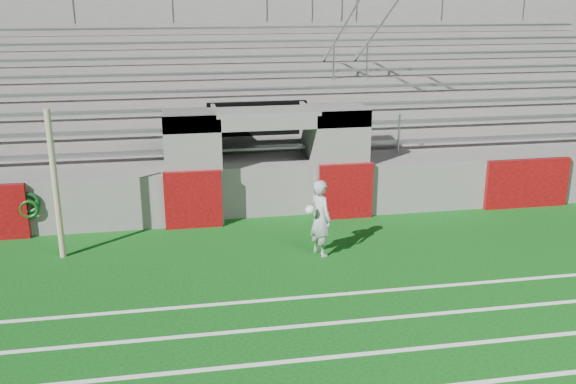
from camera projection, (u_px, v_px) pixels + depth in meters
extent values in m
plane|color=#0C4A11|center=(294.00, 274.00, 12.39)|extent=(90.00, 90.00, 0.00)
cylinder|color=tan|center=(55.00, 185.00, 12.76)|extent=(0.13, 0.13, 3.07)
cube|color=white|center=(332.00, 357.00, 9.57)|extent=(28.00, 0.09, 0.01)
cube|color=white|center=(317.00, 324.00, 10.51)|extent=(28.00, 0.09, 0.01)
cube|color=white|center=(305.00, 297.00, 11.45)|extent=(28.00, 0.09, 0.01)
cube|color=slate|center=(565.00, 178.00, 16.48)|extent=(10.60, 0.35, 1.25)
cube|color=slate|center=(191.00, 167.00, 14.98)|extent=(1.20, 1.00, 2.60)
cube|color=slate|center=(340.00, 160.00, 15.59)|extent=(1.20, 1.00, 2.60)
cube|color=black|center=(258.00, 149.00, 16.90)|extent=(2.60, 0.20, 2.50)
cube|color=slate|center=(217.00, 161.00, 15.67)|extent=(0.10, 2.20, 2.50)
cube|color=slate|center=(309.00, 157.00, 16.06)|extent=(0.10, 2.20, 2.50)
cube|color=slate|center=(267.00, 118.00, 14.96)|extent=(4.80, 1.00, 0.40)
cube|color=slate|center=(248.00, 135.00, 18.95)|extent=(26.00, 8.00, 0.20)
cube|color=slate|center=(249.00, 156.00, 19.14)|extent=(26.00, 8.00, 1.05)
cube|color=#64080A|center=(193.00, 200.00, 14.65)|extent=(1.30, 0.15, 1.35)
cube|color=#64080A|center=(346.00, 191.00, 15.26)|extent=(1.30, 0.15, 1.35)
cube|color=#64080A|center=(527.00, 183.00, 16.07)|extent=(2.20, 0.15, 1.25)
cube|color=gray|center=(262.00, 148.00, 16.11)|extent=(23.00, 0.28, 0.06)
cube|color=slate|center=(257.00, 141.00, 16.91)|extent=(24.00, 0.75, 0.38)
cube|color=gray|center=(258.00, 127.00, 16.70)|extent=(23.00, 0.28, 0.06)
cube|color=slate|center=(254.00, 129.00, 17.56)|extent=(24.00, 0.75, 0.76)
cube|color=gray|center=(254.00, 107.00, 17.29)|extent=(23.00, 0.28, 0.06)
cube|color=slate|center=(250.00, 117.00, 18.21)|extent=(24.00, 0.75, 1.14)
cube|color=gray|center=(250.00, 89.00, 17.88)|extent=(23.00, 0.28, 0.06)
cube|color=slate|center=(247.00, 106.00, 18.85)|extent=(24.00, 0.75, 1.52)
cube|color=gray|center=(247.00, 72.00, 18.47)|extent=(23.00, 0.28, 0.06)
cube|color=slate|center=(244.00, 95.00, 19.50)|extent=(24.00, 0.75, 1.90)
cube|color=gray|center=(244.00, 57.00, 19.06)|extent=(23.00, 0.28, 0.06)
cube|color=slate|center=(241.00, 86.00, 20.15)|extent=(24.00, 0.75, 2.28)
cube|color=gray|center=(241.00, 42.00, 19.65)|extent=(23.00, 0.28, 0.06)
cube|color=slate|center=(239.00, 77.00, 20.80)|extent=(24.00, 0.75, 2.66)
cube|color=gray|center=(238.00, 28.00, 20.24)|extent=(23.00, 0.28, 0.06)
cube|color=slate|center=(236.00, 72.00, 21.41)|extent=(26.00, 0.60, 5.29)
cylinder|color=#A5A8AD|center=(361.00, 135.00, 16.19)|extent=(0.05, 0.05, 1.00)
cylinder|color=#A5A8AD|center=(333.00, 62.00, 18.55)|extent=(0.05, 0.05, 1.00)
cylinder|color=#A5A8AD|center=(312.00, 5.00, 20.91)|extent=(0.05, 0.05, 1.00)
cylinder|color=#A5A8AD|center=(334.00, 44.00, 18.40)|extent=(0.05, 6.02, 3.08)
cylinder|color=#A5A8AD|center=(399.00, 134.00, 16.35)|extent=(0.05, 0.05, 1.00)
cylinder|color=#A5A8AD|center=(367.00, 61.00, 18.72)|extent=(0.05, 0.05, 1.00)
cylinder|color=#A5A8AD|center=(342.00, 5.00, 21.08)|extent=(0.05, 0.05, 1.00)
cylinder|color=#A5A8AD|center=(367.00, 44.00, 18.57)|extent=(0.05, 6.02, 3.08)
cylinder|color=#A5A8AD|center=(73.00, 4.00, 19.63)|extent=(0.05, 0.05, 1.10)
cylinder|color=#A5A8AD|center=(172.00, 4.00, 20.13)|extent=(0.05, 0.05, 1.10)
cylinder|color=#A5A8AD|center=(267.00, 4.00, 20.64)|extent=(0.05, 0.05, 1.10)
cylinder|color=#A5A8AD|center=(356.00, 3.00, 21.15)|extent=(0.05, 0.05, 1.10)
cylinder|color=#A5A8AD|center=(442.00, 3.00, 21.65)|extent=(0.05, 0.05, 1.10)
cylinder|color=#A5A8AD|center=(524.00, 3.00, 22.16)|extent=(0.05, 0.05, 1.10)
imported|color=#ADB2B7|center=(321.00, 218.00, 13.09)|extent=(0.58, 0.69, 1.60)
sphere|color=white|center=(310.00, 210.00, 12.83)|extent=(0.19, 0.19, 0.19)
torus|color=#0B3A17|center=(29.00, 203.00, 14.01)|extent=(0.49, 0.09, 0.49)
torus|color=#0D450F|center=(29.00, 209.00, 14.01)|extent=(0.43, 0.08, 0.43)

